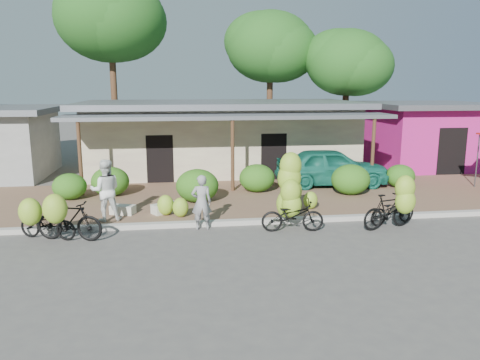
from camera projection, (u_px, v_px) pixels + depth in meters
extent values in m
plane|color=#514E4B|center=(261.00, 246.00, 12.14)|extent=(100.00, 100.00, 0.00)
cube|color=brown|center=(236.00, 199.00, 16.99)|extent=(60.00, 6.00, 0.12)
cube|color=#A8A399|center=(249.00, 222.00, 14.07)|extent=(60.00, 0.25, 0.15)
cube|color=beige|center=(220.00, 139.00, 22.51)|extent=(12.00, 6.00, 3.10)
cube|color=slate|center=(220.00, 104.00, 22.18)|extent=(13.00, 7.00, 0.25)
cube|color=black|center=(227.00, 158.00, 19.74)|extent=(1.40, 0.12, 2.20)
cube|color=slate|center=(230.00, 117.00, 18.36)|extent=(13.00, 2.00, 0.15)
cylinder|color=#533021|center=(80.00, 160.00, 17.04)|extent=(0.14, 0.14, 2.85)
cylinder|color=#533021|center=(233.00, 157.00, 17.78)|extent=(0.14, 0.14, 2.85)
cylinder|color=#533021|center=(373.00, 154.00, 18.53)|extent=(0.14, 0.14, 2.85)
cube|color=#BF1D78|center=(425.00, 137.00, 23.92)|extent=(5.00, 5.00, 3.00)
cube|color=slate|center=(427.00, 105.00, 23.59)|extent=(6.00, 6.00, 0.25)
cube|color=black|center=(451.00, 151.00, 21.62)|extent=(1.40, 0.12, 2.20)
cylinder|color=#533021|center=(114.00, 86.00, 26.14)|extent=(0.36, 0.36, 8.13)
ellipsoid|color=#134E19|center=(110.00, 18.00, 25.42)|extent=(5.92, 5.92, 4.74)
ellipsoid|color=#134E19|center=(101.00, 13.00, 25.58)|extent=(5.03, 5.03, 4.02)
cylinder|color=#533021|center=(270.00, 98.00, 27.96)|extent=(0.36, 0.36, 6.68)
ellipsoid|color=#134E19|center=(270.00, 47.00, 27.37)|extent=(5.17, 5.17, 4.14)
ellipsoid|color=#134E19|center=(261.00, 42.00, 27.54)|extent=(4.40, 4.40, 3.52)
cylinder|color=#533021|center=(345.00, 108.00, 26.65)|extent=(0.36, 0.36, 5.66)
ellipsoid|color=#134E19|center=(347.00, 63.00, 26.15)|extent=(4.60, 4.60, 3.68)
ellipsoid|color=#134E19|center=(337.00, 57.00, 26.32)|extent=(3.91, 3.91, 3.13)
ellipsoid|color=#1B5613|center=(70.00, 186.00, 16.57)|extent=(1.19, 1.07, 0.93)
ellipsoid|color=#1B5613|center=(110.00, 181.00, 17.09)|extent=(1.37, 1.24, 1.07)
ellipsoid|color=#1B5613|center=(197.00, 186.00, 16.19)|extent=(1.48, 1.33, 1.15)
ellipsoid|color=#1B5613|center=(257.00, 178.00, 17.76)|extent=(1.35, 1.22, 1.06)
ellipsoid|color=#1B5613|center=(351.00, 179.00, 17.31)|extent=(1.44, 1.30, 1.12)
ellipsoid|color=#1B5613|center=(400.00, 176.00, 18.54)|extent=(1.16, 1.05, 0.91)
cylinder|color=#59595E|center=(477.00, 161.00, 18.51)|extent=(0.05, 0.05, 2.10)
imported|color=black|center=(48.00, 223.00, 12.66)|extent=(1.79, 1.17, 0.89)
ellipsoid|color=#A8C330|center=(30.00, 212.00, 11.95)|extent=(0.58, 0.49, 0.72)
imported|color=black|center=(69.00, 220.00, 12.51)|extent=(1.92, 1.01, 1.11)
ellipsoid|color=#A8C330|center=(55.00, 209.00, 11.78)|extent=(0.61, 0.52, 0.77)
imported|color=black|center=(292.00, 216.00, 13.31)|extent=(1.83, 0.78, 0.93)
ellipsoid|color=#A8C330|center=(288.00, 204.00, 13.81)|extent=(0.70, 0.60, 0.88)
ellipsoid|color=#A8C330|center=(292.00, 191.00, 13.74)|extent=(0.61, 0.51, 0.76)
ellipsoid|color=#A8C330|center=(289.00, 178.00, 13.65)|extent=(0.70, 0.59, 0.87)
ellipsoid|color=#A8C330|center=(291.00, 166.00, 13.58)|extent=(0.64, 0.55, 0.80)
ellipsoid|color=#A8C330|center=(292.00, 205.00, 13.46)|extent=(0.59, 0.50, 0.73)
ellipsoid|color=#A8C330|center=(291.00, 192.00, 13.38)|extent=(0.59, 0.50, 0.73)
imported|color=black|center=(388.00, 211.00, 13.56)|extent=(1.81, 0.97, 1.05)
ellipsoid|color=#A8C330|center=(405.00, 201.00, 12.90)|extent=(0.57, 0.48, 0.71)
ellipsoid|color=#A8C330|center=(405.00, 188.00, 12.87)|extent=(0.56, 0.48, 0.70)
imported|color=black|center=(393.00, 210.00, 14.02)|extent=(1.72, 1.02, 0.85)
ellipsoid|color=#A8C330|center=(166.00, 205.00, 14.57)|extent=(0.52, 0.44, 0.64)
ellipsoid|color=#A8C330|center=(180.00, 207.00, 14.37)|extent=(0.49, 0.41, 0.61)
ellipsoid|color=#A8C330|center=(310.00, 200.00, 15.31)|extent=(0.47, 0.40, 0.58)
cube|color=beige|center=(165.00, 208.00, 14.89)|extent=(0.93, 0.80, 0.30)
cube|color=beige|center=(123.00, 210.00, 14.74)|extent=(0.83, 0.61, 0.28)
imported|color=gray|center=(202.00, 202.00, 13.44)|extent=(0.59, 0.39, 1.61)
imported|color=white|center=(106.00, 190.00, 13.90)|extent=(0.98, 0.80, 1.85)
imported|color=#176955|center=(331.00, 167.00, 18.82)|extent=(4.60, 2.13, 1.52)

